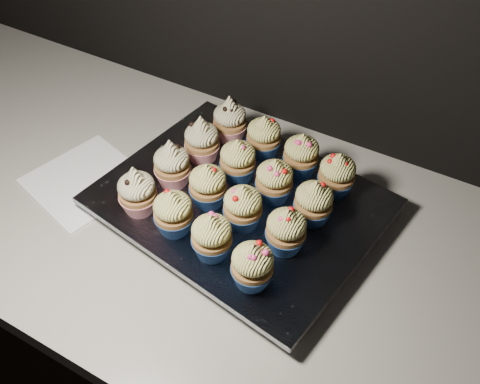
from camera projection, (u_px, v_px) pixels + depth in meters
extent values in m
cube|color=black|center=(253.00, 367.00, 1.22)|extent=(2.40, 0.60, 0.86)
cube|color=beige|center=(257.00, 244.00, 0.90)|extent=(2.44, 0.64, 0.04)
cube|color=white|center=(86.00, 181.00, 0.98)|extent=(0.22, 0.22, 0.00)
cube|color=black|center=(240.00, 208.00, 0.92)|extent=(0.46, 0.37, 0.02)
cube|color=silver|center=(240.00, 201.00, 0.91)|extent=(0.50, 0.41, 0.01)
cone|color=red|center=(139.00, 202.00, 0.87)|extent=(0.06, 0.06, 0.03)
ellipsoid|color=beige|center=(136.00, 186.00, 0.85)|extent=(0.06, 0.06, 0.04)
cone|color=beige|center=(134.00, 173.00, 0.83)|extent=(0.03, 0.03, 0.03)
cone|color=navy|center=(174.00, 222.00, 0.84)|extent=(0.06, 0.06, 0.03)
ellipsoid|color=#EEE278|center=(172.00, 206.00, 0.82)|extent=(0.06, 0.06, 0.04)
cone|color=#EEE278|center=(171.00, 195.00, 0.80)|extent=(0.03, 0.03, 0.02)
cone|color=navy|center=(212.00, 246.00, 0.81)|extent=(0.06, 0.06, 0.03)
ellipsoid|color=#EEE278|center=(211.00, 230.00, 0.78)|extent=(0.06, 0.06, 0.04)
cone|color=#EEE278|center=(211.00, 220.00, 0.77)|extent=(0.03, 0.03, 0.02)
cone|color=navy|center=(252.00, 275.00, 0.77)|extent=(0.06, 0.06, 0.03)
ellipsoid|color=#EEE278|center=(253.00, 259.00, 0.75)|extent=(0.06, 0.06, 0.04)
cone|color=#EEE278|center=(253.00, 249.00, 0.73)|extent=(0.03, 0.03, 0.02)
cone|color=red|center=(173.00, 175.00, 0.92)|extent=(0.06, 0.06, 0.03)
ellipsoid|color=beige|center=(171.00, 159.00, 0.89)|extent=(0.06, 0.06, 0.04)
cone|color=beige|center=(170.00, 146.00, 0.87)|extent=(0.03, 0.03, 0.03)
cone|color=navy|center=(208.00, 195.00, 0.89)|extent=(0.06, 0.06, 0.03)
ellipsoid|color=#EEE278|center=(207.00, 179.00, 0.86)|extent=(0.06, 0.06, 0.04)
cone|color=#EEE278|center=(207.00, 168.00, 0.84)|extent=(0.03, 0.03, 0.02)
cone|color=navy|center=(243.00, 217.00, 0.85)|extent=(0.06, 0.06, 0.03)
ellipsoid|color=#EEE278|center=(243.00, 200.00, 0.83)|extent=(0.06, 0.06, 0.04)
cone|color=#EEE278|center=(243.00, 190.00, 0.81)|extent=(0.03, 0.03, 0.02)
cone|color=navy|center=(285.00, 240.00, 0.82)|extent=(0.06, 0.06, 0.03)
ellipsoid|color=#EEE278|center=(287.00, 224.00, 0.79)|extent=(0.06, 0.06, 0.04)
cone|color=#EEE278|center=(288.00, 213.00, 0.78)|extent=(0.03, 0.03, 0.02)
cone|color=red|center=(203.00, 151.00, 0.96)|extent=(0.06, 0.06, 0.03)
ellipsoid|color=beige|center=(201.00, 135.00, 0.94)|extent=(0.06, 0.06, 0.04)
cone|color=beige|center=(201.00, 122.00, 0.92)|extent=(0.03, 0.03, 0.03)
cone|color=navy|center=(238.00, 170.00, 0.93)|extent=(0.06, 0.06, 0.03)
ellipsoid|color=#EEE278|center=(238.00, 154.00, 0.90)|extent=(0.06, 0.06, 0.04)
cone|color=#EEE278|center=(238.00, 144.00, 0.88)|extent=(0.03, 0.03, 0.02)
cone|color=navy|center=(274.00, 190.00, 0.89)|extent=(0.06, 0.06, 0.03)
ellipsoid|color=#EEE278|center=(275.00, 174.00, 0.87)|extent=(0.06, 0.06, 0.04)
cone|color=#EEE278|center=(275.00, 163.00, 0.85)|extent=(0.03, 0.03, 0.02)
cone|color=navy|center=(312.00, 212.00, 0.86)|extent=(0.06, 0.06, 0.03)
ellipsoid|color=#EEE278|center=(314.00, 196.00, 0.83)|extent=(0.06, 0.06, 0.04)
cone|color=#EEE278|center=(316.00, 185.00, 0.82)|extent=(0.03, 0.03, 0.02)
cone|color=red|center=(230.00, 131.00, 1.00)|extent=(0.06, 0.06, 0.03)
ellipsoid|color=beige|center=(230.00, 115.00, 0.98)|extent=(0.06, 0.06, 0.04)
cone|color=beige|center=(229.00, 102.00, 0.96)|extent=(0.03, 0.03, 0.03)
cone|color=navy|center=(263.00, 146.00, 0.97)|extent=(0.06, 0.06, 0.03)
ellipsoid|color=#EEE278|center=(264.00, 130.00, 0.94)|extent=(0.06, 0.06, 0.04)
cone|color=#EEE278|center=(264.00, 120.00, 0.93)|extent=(0.03, 0.03, 0.02)
cone|color=navy|center=(300.00, 164.00, 0.94)|extent=(0.06, 0.06, 0.03)
ellipsoid|color=#EEE278|center=(302.00, 148.00, 0.91)|extent=(0.06, 0.06, 0.04)
cone|color=#EEE278|center=(303.00, 138.00, 0.89)|extent=(0.03, 0.03, 0.02)
cone|color=navy|center=(335.00, 184.00, 0.90)|extent=(0.06, 0.06, 0.03)
ellipsoid|color=#EEE278|center=(338.00, 168.00, 0.88)|extent=(0.06, 0.06, 0.04)
cone|color=#EEE278|center=(340.00, 158.00, 0.86)|extent=(0.03, 0.03, 0.02)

